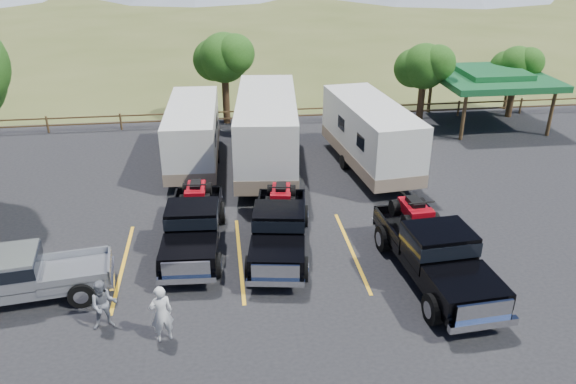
{
  "coord_description": "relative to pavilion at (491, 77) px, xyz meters",
  "views": [
    {
      "loc": [
        -2.45,
        -12.82,
        10.59
      ],
      "look_at": [
        -0.06,
        5.86,
        1.6
      ],
      "focal_mm": 35.0,
      "sensor_mm": 36.0,
      "label": 1
    }
  ],
  "objects": [
    {
      "name": "ground",
      "position": [
        -13.0,
        -17.0,
        -2.79
      ],
      "size": [
        320.0,
        320.0,
        0.0
      ],
      "primitive_type": "plane",
      "color": "#454E21",
      "rests_on": "ground"
    },
    {
      "name": "asphalt_lot",
      "position": [
        -13.0,
        -14.0,
        -2.77
      ],
      "size": [
        44.0,
        34.0,
        0.04
      ],
      "primitive_type": "cube",
      "color": "black",
      "rests_on": "ground"
    },
    {
      "name": "stall_lines",
      "position": [
        -13.0,
        -13.0,
        -2.74
      ],
      "size": [
        12.12,
        5.5,
        0.01
      ],
      "color": "gold",
      "rests_on": "asphalt_lot"
    },
    {
      "name": "tree_ne_a",
      "position": [
        -4.03,
        0.01,
        0.69
      ],
      "size": [
        3.11,
        2.92,
        4.76
      ],
      "color": "black",
      "rests_on": "ground"
    },
    {
      "name": "tree_ne_b",
      "position": [
        1.98,
        1.01,
        0.34
      ],
      "size": [
        2.77,
        2.59,
        4.27
      ],
      "color": "black",
      "rests_on": "ground"
    },
    {
      "name": "tree_north",
      "position": [
        -15.03,
        2.02,
        1.05
      ],
      "size": [
        3.46,
        3.24,
        5.25
      ],
      "color": "black",
      "rests_on": "ground"
    },
    {
      "name": "rail_fence",
      "position": [
        -11.0,
        1.5,
        -2.18
      ],
      "size": [
        36.12,
        0.12,
        1.0
      ],
      "color": "#4E3721",
      "rests_on": "ground"
    },
    {
      "name": "pavilion",
      "position": [
        0.0,
        0.0,
        0.0
      ],
      "size": [
        6.2,
        6.2,
        3.22
      ],
      "color": "#4E3721",
      "rests_on": "ground"
    },
    {
      "name": "rig_left",
      "position": [
        -16.57,
        -12.0,
        -1.81
      ],
      "size": [
        2.32,
        5.92,
        1.94
      ],
      "rotation": [
        0.0,
        0.0,
        -0.06
      ],
      "color": "black",
      "rests_on": "asphalt_lot"
    },
    {
      "name": "rig_center",
      "position": [
        -13.55,
        -12.55,
        -1.82
      ],
      "size": [
        2.71,
        5.98,
        1.92
      ],
      "rotation": [
        0.0,
        0.0,
        -0.16
      ],
      "color": "black",
      "rests_on": "asphalt_lot"
    },
    {
      "name": "rig_right",
      "position": [
        -8.78,
        -14.98,
        -1.71
      ],
      "size": [
        2.65,
        6.58,
        2.15
      ],
      "rotation": [
        0.0,
        0.0,
        0.07
      ],
      "color": "black",
      "rests_on": "asphalt_lot"
    },
    {
      "name": "trailer_left",
      "position": [
        -16.72,
        -4.4,
        -1.18
      ],
      "size": [
        2.49,
        8.63,
        3.0
      ],
      "rotation": [
        0.0,
        0.0,
        -0.04
      ],
      "color": "silver",
      "rests_on": "asphalt_lot"
    },
    {
      "name": "trailer_center",
      "position": [
        -13.31,
        -5.32,
        -0.89
      ],
      "size": [
        3.46,
        10.27,
        3.55
      ],
      "rotation": [
        0.0,
        0.0,
        -0.1
      ],
      "color": "silver",
      "rests_on": "asphalt_lot"
    },
    {
      "name": "trailer_right",
      "position": [
        -8.52,
        -5.84,
        -1.07
      ],
      "size": [
        3.2,
        9.25,
        3.2
      ],
      "rotation": [
        0.0,
        0.0,
        0.11
      ],
      "color": "silver",
      "rests_on": "asphalt_lot"
    },
    {
      "name": "pickup_silver",
      "position": [
        -21.72,
        -14.53,
        -1.9
      ],
      "size": [
        5.65,
        2.49,
        1.64
      ],
      "rotation": [
        0.0,
        0.0,
        -1.44
      ],
      "color": "gray",
      "rests_on": "asphalt_lot"
    },
    {
      "name": "person_a",
      "position": [
        -17.33,
        -17.0,
        -1.86
      ],
      "size": [
        0.75,
        0.61,
        1.77
      ],
      "primitive_type": "imported",
      "rotation": [
        0.0,
        0.0,
        3.47
      ],
      "color": "silver",
      "rests_on": "asphalt_lot"
    },
    {
      "name": "person_b",
      "position": [
        -19.01,
        -16.24,
        -1.97
      ],
      "size": [
        0.85,
        0.71,
        1.56
      ],
      "primitive_type": "imported",
      "rotation": [
        0.0,
        0.0,
        0.17
      ],
      "color": "slate",
      "rests_on": "asphalt_lot"
    }
  ]
}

